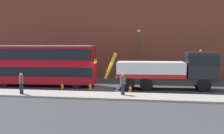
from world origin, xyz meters
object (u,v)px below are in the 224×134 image
pedestrian_bystander (123,84)px  traffic_cone_near_truck (130,88)px  double_decker_bus (40,64)px  pedestrian_onlooker (21,84)px  traffic_cone_midway (90,86)px  street_lamp (139,50)px  traffic_cone_near_bus (62,86)px  recovery_tow_truck (170,70)px

pedestrian_bystander → traffic_cone_near_truck: (0.39, 2.00, -0.64)m
double_decker_bus → pedestrian_onlooker: bearing=-86.8°
double_decker_bus → traffic_cone_midway: size_ratio=15.50×
street_lamp → pedestrian_bystander: bearing=-92.9°
traffic_cone_near_bus → traffic_cone_midway: bearing=3.0°
double_decker_bus → pedestrian_onlooker: (0.63, -5.14, -1.25)m
traffic_cone_midway → pedestrian_bystander: bearing=-37.6°
pedestrian_onlooker → traffic_cone_midway: 6.00m
recovery_tow_truck → traffic_cone_midway: recovery_tow_truck is taller
recovery_tow_truck → traffic_cone_near_bus: recovery_tow_truck is taller
street_lamp → traffic_cone_near_truck: bearing=-90.9°
recovery_tow_truck → pedestrian_onlooker: size_ratio=5.97×
traffic_cone_midway → traffic_cone_near_truck: (3.68, -0.54, 0.00)m
pedestrian_onlooker → pedestrian_bystander: same height
recovery_tow_truck → pedestrian_bystander: size_ratio=5.97×
pedestrian_onlooker → traffic_cone_near_truck: size_ratio=2.38×
street_lamp → recovery_tow_truck: bearing=-62.3°
double_decker_bus → pedestrian_bystander: bearing=-29.3°
traffic_cone_near_bus → pedestrian_onlooker: bearing=-123.6°
recovery_tow_truck → pedestrian_bystander: (-3.83, -4.21, -0.77)m
traffic_cone_near_bus → traffic_cone_near_truck: same height
traffic_cone_midway → traffic_cone_near_bus: bearing=-177.0°
pedestrian_bystander → traffic_cone_near_truck: size_ratio=2.38×
pedestrian_onlooker → double_decker_bus: bearing=56.0°
pedestrian_onlooker → traffic_cone_near_bus: (2.24, 3.37, -0.64)m
double_decker_bus → traffic_cone_midway: bearing=-20.4°
recovery_tow_truck → traffic_cone_midway: 7.45m
double_decker_bus → street_lamp: (9.28, 6.32, 1.24)m
traffic_cone_near_bus → traffic_cone_near_truck: size_ratio=1.00×
traffic_cone_midway → street_lamp: size_ratio=0.12×
pedestrian_bystander → pedestrian_onlooker: bearing=68.9°
traffic_cone_near_truck → traffic_cone_midway: bearing=171.7°
recovery_tow_truck → pedestrian_bystander: bearing=-136.1°
pedestrian_bystander → street_lamp: size_ratio=0.29×
recovery_tow_truck → traffic_cone_near_bus: 9.98m
traffic_cone_near_bus → recovery_tow_truck: bearing=10.5°
pedestrian_bystander → street_lamp: bearing=-30.7°
traffic_cone_near_bus → double_decker_bus: bearing=148.3°
recovery_tow_truck → street_lamp: size_ratio=1.75×
recovery_tow_truck → traffic_cone_midway: bearing=-170.6°
double_decker_bus → pedestrian_bystander: 9.78m
traffic_cone_near_bus → traffic_cone_near_truck: bearing=-3.7°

